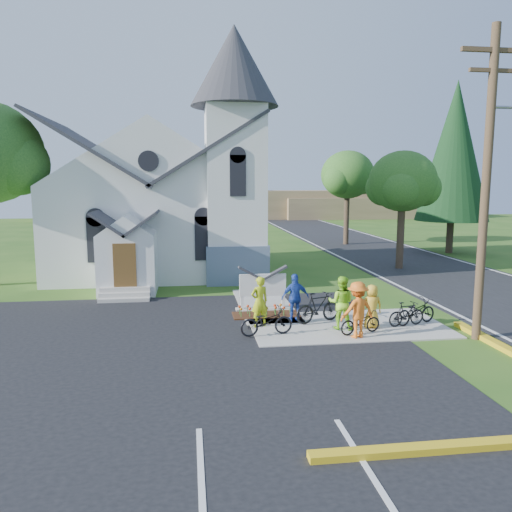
{
  "coord_description": "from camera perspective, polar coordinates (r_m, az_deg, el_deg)",
  "views": [
    {
      "loc": [
        -4.13,
        -16.43,
        5.17
      ],
      "look_at": [
        -1.23,
        5.0,
        1.98
      ],
      "focal_mm": 35.0,
      "sensor_mm": 36.0,
      "label": 1
    }
  ],
  "objects": [
    {
      "name": "bike_1",
      "position": [
        18.57,
        7.12,
        -5.84
      ],
      "size": [
        1.97,
        1.18,
        1.15
      ],
      "primitive_type": "imported",
      "rotation": [
        0.0,
        0.0,
        1.93
      ],
      "color": "black",
      "rests_on": "sidewalk"
    },
    {
      "name": "bike_0",
      "position": [
        16.96,
        1.2,
        -7.48
      ],
      "size": [
        1.9,
        0.92,
        0.96
      ],
      "primitive_type": "imported",
      "rotation": [
        0.0,
        0.0,
        1.73
      ],
      "color": "black",
      "rests_on": "sidewalk"
    },
    {
      "name": "tree_road_near",
      "position": [
        31.11,
        16.42,
        8.13
      ],
      "size": [
        4.0,
        4.0,
        7.05
      ],
      "color": "#33251C",
      "rests_on": "ground"
    },
    {
      "name": "parking_lot",
      "position": [
        15.59,
        -18.21,
        -11.36
      ],
      "size": [
        20.0,
        16.0,
        0.02
      ],
      "primitive_type": "cube",
      "color": "black",
      "rests_on": "ground"
    },
    {
      "name": "bike_4",
      "position": [
        19.16,
        17.79,
        -6.06
      ],
      "size": [
        1.89,
        1.2,
        0.94
      ],
      "primitive_type": "imported",
      "rotation": [
        0.0,
        0.0,
        1.92
      ],
      "color": "black",
      "rests_on": "sidewalk"
    },
    {
      "name": "cyclist_0",
      "position": [
        17.86,
        0.41,
        -5.23
      ],
      "size": [
        0.76,
        0.61,
        1.82
      ],
      "primitive_type": "imported",
      "rotation": [
        0.0,
        0.0,
        3.44
      ],
      "color": "#ABBD16",
      "rests_on": "sidewalk"
    },
    {
      "name": "bike_3",
      "position": [
        18.83,
        16.81,
        -6.33
      ],
      "size": [
        1.55,
        0.74,
        0.9
      ],
      "primitive_type": "imported",
      "rotation": [
        0.0,
        0.0,
        1.8
      ],
      "color": "black",
      "rests_on": "sidewalk"
    },
    {
      "name": "distant_hills",
      "position": [
        73.21,
        -1.83,
        6.04
      ],
      "size": [
        61.0,
        10.0,
        5.6
      ],
      "color": "olive",
      "rests_on": "ground"
    },
    {
      "name": "flower_bed",
      "position": [
        19.64,
        1.16,
        -6.76
      ],
      "size": [
        2.6,
        1.1,
        0.07
      ],
      "primitive_type": "cube",
      "color": "#3D2010",
      "rests_on": "ground"
    },
    {
      "name": "road",
      "position": [
        34.85,
        16.32,
        -0.46
      ],
      "size": [
        8.0,
        90.0,
        0.02
      ],
      "primitive_type": "cube",
      "color": "black",
      "rests_on": "ground"
    },
    {
      "name": "cyclist_2",
      "position": [
        18.6,
        4.5,
        -4.76
      ],
      "size": [
        1.08,
        0.51,
        1.79
      ],
      "primitive_type": "imported",
      "rotation": [
        0.0,
        0.0,
        3.22
      ],
      "color": "#2244AB",
      "rests_on": "sidewalk"
    },
    {
      "name": "bike_2",
      "position": [
        17.51,
        11.84,
        -7.37
      ],
      "size": [
        1.67,
        0.98,
        0.83
      ],
      "primitive_type": "imported",
      "rotation": [
        0.0,
        0.0,
        1.86
      ],
      "color": "black",
      "rests_on": "sidewalk"
    },
    {
      "name": "cyclist_4",
      "position": [
        18.21,
        13.09,
        -5.61
      ],
      "size": [
        0.77,
        0.51,
        1.56
      ],
      "primitive_type": "imported",
      "rotation": [
        0.0,
        0.0,
        3.16
      ],
      "color": "gold",
      "rests_on": "sidewalk"
    },
    {
      "name": "cyclist_3",
      "position": [
        16.96,
        11.53,
        -6.03
      ],
      "size": [
        1.35,
        0.98,
        1.89
      ],
      "primitive_type": "imported",
      "rotation": [
        0.0,
        0.0,
        3.39
      ],
      "color": "orange",
      "rests_on": "sidewalk"
    },
    {
      "name": "church",
      "position": [
        28.95,
        -10.48,
        8.41
      ],
      "size": [
        12.35,
        12.0,
        13.0
      ],
      "color": "silver",
      "rests_on": "ground"
    },
    {
      "name": "conifer",
      "position": [
        39.45,
        21.75,
        11.03
      ],
      "size": [
        5.2,
        5.2,
        12.4
      ],
      "color": "#33251C",
      "rests_on": "ground"
    },
    {
      "name": "utility_pole",
      "position": [
        17.7,
        25.03,
        8.38
      ],
      "size": [
        3.45,
        0.28,
        10.0
      ],
      "color": "#442F22",
      "rests_on": "ground"
    },
    {
      "name": "sidewalk",
      "position": [
        18.57,
        10.37,
        -7.82
      ],
      "size": [
        7.0,
        4.0,
        0.05
      ],
      "primitive_type": "cube",
      "color": "#A7A397",
      "rests_on": "ground"
    },
    {
      "name": "cyclist_1",
      "position": [
        17.84,
        9.7,
        -5.27
      ],
      "size": [
        1.12,
        1.0,
        1.88
      ],
      "primitive_type": "imported",
      "rotation": [
        0.0,
        0.0,
        2.75
      ],
      "color": "#94E82B",
      "rests_on": "sidewalk"
    },
    {
      "name": "ground",
      "position": [
        17.71,
        6.2,
        -8.62
      ],
      "size": [
        120.0,
        120.0,
        0.0
      ],
      "primitive_type": "plane",
      "color": "#2A5518",
      "rests_on": "ground"
    },
    {
      "name": "tree_road_mid",
      "position": [
        42.52,
        10.43,
        9.08
      ],
      "size": [
        4.4,
        4.4,
        7.8
      ],
      "color": "#33251C",
      "rests_on": "ground"
    },
    {
      "name": "church_sign",
      "position": [
        20.28,
        0.77,
        -3.39
      ],
      "size": [
        2.2,
        0.4,
        1.7
      ],
      "color": "#A7A397",
      "rests_on": "ground"
    }
  ]
}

